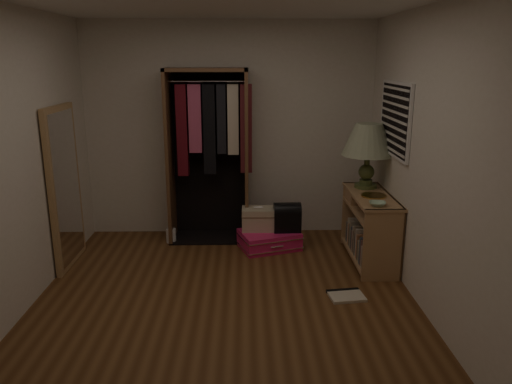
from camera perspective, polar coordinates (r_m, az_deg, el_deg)
ground at (r=4.63m, az=-3.53°, el=-12.74°), size 4.00×4.00×0.00m
room_walls at (r=4.19m, az=-2.81°, el=6.00°), size 3.52×4.02×2.60m
console_bookshelf at (r=5.59m, az=12.77°, el=-3.70°), size 0.42×1.12×0.75m
open_wardrobe at (r=5.95m, az=-5.22°, el=5.85°), size 0.99×0.50×2.05m
floor_mirror at (r=5.59m, az=-21.01°, el=0.51°), size 0.06×0.80×1.70m
pink_suitcase at (r=5.86m, az=1.52°, el=-5.46°), size 0.79×0.67×0.21m
train_case at (r=5.85m, az=0.27°, el=-3.06°), size 0.39×0.27×0.28m
black_bag at (r=5.81m, az=3.57°, el=-2.80°), size 0.32×0.21×0.34m
table_lamp at (r=5.63m, az=12.70°, el=5.69°), size 0.71×0.71×0.72m
brass_tray at (r=5.39m, az=13.29°, el=-0.40°), size 0.29×0.29×0.02m
ceramic_bowl at (r=5.05m, az=13.72°, el=-1.32°), size 0.20×0.20×0.04m
white_jug at (r=6.13m, az=-9.67°, el=-4.91°), size 0.15×0.15×0.21m
floor_book at (r=4.84m, az=10.21°, el=-11.52°), size 0.35×0.30×0.03m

